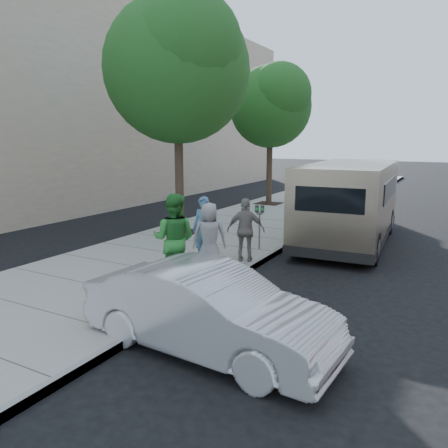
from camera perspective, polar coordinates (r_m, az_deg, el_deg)
The scene contains 12 objects.
ground at distance 11.65m, azimuth -3.01°, elevation -5.08°, with size 120.00×120.00×0.00m, color black.
sidewalk at distance 12.17m, azimuth -7.03°, elevation -4.08°, with size 5.00×60.00×0.15m, color gray.
curb_face at distance 10.97m, azimuth 3.43°, elevation -5.71°, with size 0.12×60.00×0.16m, color gray.
tree_near at distance 14.62m, azimuth -5.99°, elevation 20.09°, with size 4.62×4.60×7.53m.
tree_far at distance 21.21m, azimuth 6.23°, elevation 15.44°, with size 3.92×3.80×6.49m.
parking_meter at distance 12.33m, azimuth 4.67°, elevation 0.84°, with size 0.27×0.17×1.25m.
van at distance 14.19m, azimuth 16.16°, elevation 2.88°, with size 2.64×6.87×2.50m.
sedan at distance 6.77m, azimuth -2.02°, elevation -11.19°, with size 1.42×4.07×1.34m, color silver.
person_officer at distance 11.15m, azimuth -2.63°, elevation -0.63°, with size 0.61×0.40×1.66m, color teal.
person_green_shirt at distance 9.37m, azimuth -6.54°, elevation -1.98°, with size 0.96×0.74×1.97m, color #2C8733.
person_gray_shirt at distance 10.26m, azimuth -1.92°, elevation -1.71°, with size 0.80×0.52×1.64m, color gray.
person_striped_polo at distance 11.05m, azimuth 2.87°, elevation -0.81°, with size 0.96×0.40×1.63m, color gray.
Camera 1 is at (5.90, -9.51, 3.23)m, focal length 35.00 mm.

